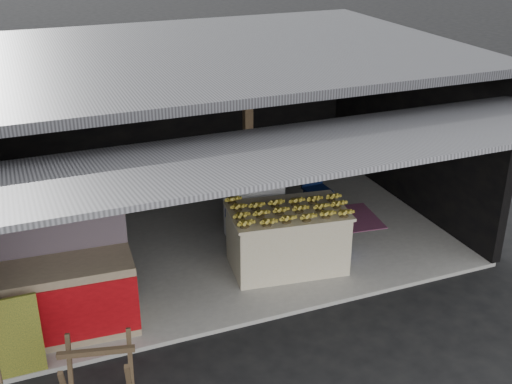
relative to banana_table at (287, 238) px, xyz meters
name	(u,v)px	position (x,y,z in m)	size (l,w,h in m)	color
ground	(280,318)	(-0.58, -1.08, -0.52)	(80.00, 80.00, 0.00)	black
concrete_slab	(218,233)	(-0.58, 1.42, -0.49)	(7.00, 5.00, 0.06)	gray
shophouse	(208,105)	(-0.58, 1.74, 1.58)	(7.40, 7.29, 3.02)	black
banana_table	(287,238)	(0.00, 0.00, 0.00)	(1.78, 1.23, 0.92)	silver
banana_pile	(288,204)	(0.00, 0.00, 0.55)	(1.54, 0.92, 0.18)	gold
white_crate	(254,211)	(-0.12, 1.01, 0.00)	(0.86, 0.61, 0.92)	white
neighbor_stall	(64,295)	(-3.17, -0.41, 0.06)	(1.75, 0.87, 1.76)	#998466
green_signboard	(11,338)	(-3.81, -1.01, 0.03)	(0.65, 0.04, 0.98)	black
sawhorse	(99,372)	(-3.00, -1.86, -0.03)	(0.82, 0.81, 0.77)	brown
water_barrel	(337,238)	(0.89, 0.12, -0.23)	(0.31, 0.31, 0.46)	#0D1F95
plastic_chair	(315,184)	(1.21, 1.52, 0.04)	(0.43, 0.43, 0.86)	#0B173C
magenta_rug	(334,220)	(1.35, 1.05, -0.46)	(1.50, 1.00, 0.01)	#691744
picture_frames	(164,84)	(-0.75, 3.82, 1.41)	(1.62, 0.04, 0.46)	black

